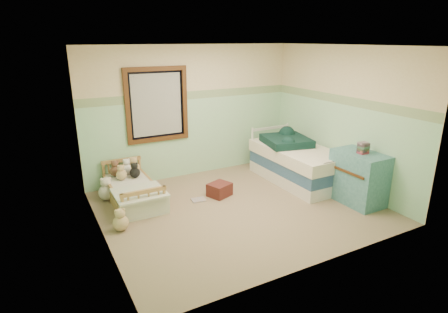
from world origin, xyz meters
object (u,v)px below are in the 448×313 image
red_pillow (220,190)px  plush_floor_tan (121,223)px  plush_floor_cream (107,192)px  floor_book (199,200)px  twin_bed_frame (296,175)px  dresser (358,178)px  toddler_bed_frame (133,196)px

red_pillow → plush_floor_tan: bearing=-167.2°
plush_floor_cream → floor_book: size_ratio=1.16×
floor_book → twin_bed_frame: bearing=3.9°
plush_floor_cream → twin_bed_frame: 3.46m
plush_floor_cream → red_pillow: size_ratio=0.76×
dresser → floor_book: 2.66m
red_pillow → plush_floor_cream: bearing=156.9°
twin_bed_frame → dresser: 1.28m
twin_bed_frame → red_pillow: red_pillow is taller
toddler_bed_frame → floor_book: 1.10m
plush_floor_cream → twin_bed_frame: (3.36, -0.83, -0.03)m
toddler_bed_frame → floor_book: size_ratio=6.00×
twin_bed_frame → dresser: bearing=-77.3°
twin_bed_frame → floor_book: (-2.02, 0.07, -0.10)m
red_pillow → floor_book: (-0.40, -0.01, -0.10)m
plush_floor_cream → floor_book: bearing=-29.4°
plush_floor_tan → floor_book: 1.44m
red_pillow → twin_bed_frame: bearing=-3.0°
red_pillow → dresser: bearing=-34.6°
toddler_bed_frame → plush_floor_cream: size_ratio=5.16×
red_pillow → floor_book: bearing=-178.3°
floor_book → plush_floor_tan: bearing=-158.1°
twin_bed_frame → floor_book: size_ratio=7.95×
plush_floor_cream → dresser: 4.18m
red_pillow → floor_book: size_ratio=1.53×
plush_floor_cream → twin_bed_frame: bearing=-13.9°
twin_bed_frame → toddler_bed_frame: bearing=169.0°
twin_bed_frame → floor_book: twin_bed_frame is taller
plush_floor_tan → red_pillow: size_ratio=0.63×
toddler_bed_frame → plush_floor_tan: size_ratio=6.23×
toddler_bed_frame → dresser: 3.73m
red_pillow → floor_book: 0.42m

